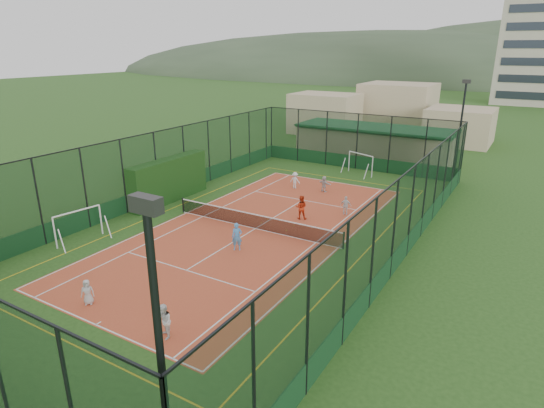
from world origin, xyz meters
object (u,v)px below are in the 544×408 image
at_px(futsal_goal_near, 79,226).
at_px(floodlight_ne, 460,133).
at_px(child_near_left, 87,292).
at_px(child_near_mid, 237,237).
at_px(white_bench, 151,205).
at_px(futsal_goal_far, 360,164).
at_px(child_far_right, 346,205).
at_px(child_far_back, 324,184).
at_px(child_far_left, 295,180).
at_px(floodlight_se, 164,394).
at_px(child_near_right, 164,322).
at_px(clubhouse, 374,142).
at_px(coach, 301,207).

bearing_deg(futsal_goal_near, floodlight_ne, -24.90).
bearing_deg(child_near_left, child_near_mid, 34.06).
height_order(white_bench, futsal_goal_far, futsal_goal_far).
height_order(white_bench, child_far_right, child_far_right).
bearing_deg(child_far_back, child_far_left, 26.50).
height_order(floodlight_se, white_bench, floodlight_se).
bearing_deg(floodlight_se, child_near_left, 151.00).
relative_size(child_near_mid, child_near_right, 1.08).
relative_size(floodlight_ne, child_near_right, 5.77).
bearing_deg(floodlight_se, child_far_right, 102.42).
distance_m(futsal_goal_far, child_far_right, 10.54).
distance_m(child_near_left, child_near_right, 4.58).
distance_m(floodlight_se, white_bench, 22.96).
bearing_deg(clubhouse, floodlight_se, -77.44).
height_order(floodlight_se, coach, floodlight_se).
xyz_separation_m(futsal_goal_near, child_far_left, (5.79, 15.42, -0.25)).
relative_size(futsal_goal_far, coach, 1.78).
bearing_deg(child_far_right, child_near_mid, 56.91).
xyz_separation_m(futsal_goal_far, child_near_left, (-2.60, -26.32, -0.32)).
bearing_deg(futsal_goal_far, child_far_back, -72.58).
distance_m(white_bench, child_far_left, 11.33).
distance_m(child_far_back, coach, 6.21).
height_order(futsal_goal_near, child_near_right, futsal_goal_near).
relative_size(child_far_right, child_far_back, 1.02).
height_order(child_near_left, child_near_right, child_near_right).
distance_m(floodlight_ne, white_bench, 24.29).
xyz_separation_m(futsal_goal_near, futsal_goal_far, (8.71, 22.06, -0.01)).
height_order(child_far_left, child_far_right, child_far_left).
bearing_deg(clubhouse, coach, -85.16).
bearing_deg(floodlight_ne, child_far_right, -112.82).
height_order(futsal_goal_near, futsal_goal_far, futsal_goal_near).
distance_m(child_near_right, child_far_left, 20.40).
distance_m(futsal_goal_near, child_near_mid, 9.21).
bearing_deg(coach, child_far_right, -155.12).
bearing_deg(child_far_back, child_far_right, 148.77).
height_order(floodlight_ne, child_far_left, floodlight_ne).
bearing_deg(child_near_right, futsal_goal_far, 131.14).
height_order(white_bench, child_near_mid, child_near_mid).
bearing_deg(white_bench, futsal_goal_far, 58.73).
bearing_deg(clubhouse, child_near_left, -92.72).
bearing_deg(futsal_goal_far, futsal_goal_near, -88.91).
height_order(child_near_mid, coach, coach).
height_order(floodlight_ne, futsal_goal_far, floodlight_ne).
relative_size(clubhouse, child_far_back, 12.31).
relative_size(futsal_goal_near, child_near_right, 1.99).
bearing_deg(child_far_left, child_near_mid, 102.44).
xyz_separation_m(clubhouse, futsal_goal_far, (1.03, -6.64, -0.67)).
bearing_deg(floodlight_ne, futsal_goal_near, -124.93).
bearing_deg(futsal_goal_near, child_near_right, -102.31).
bearing_deg(floodlight_ne, child_near_mid, -111.68).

